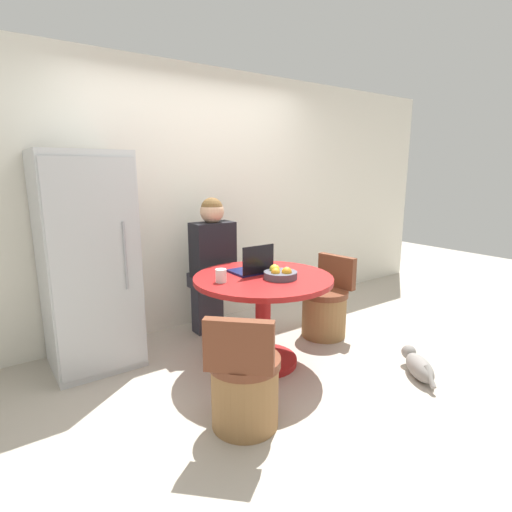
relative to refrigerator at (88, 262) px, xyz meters
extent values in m
plane|color=#B2A899|center=(1.21, -1.08, -0.87)|extent=(12.00, 12.00, 0.00)
cube|color=silver|center=(1.21, 0.37, 0.43)|extent=(7.00, 0.06, 2.60)
cube|color=silver|center=(0.00, 0.01, 0.00)|extent=(0.67, 0.64, 1.75)
cube|color=#AFB2B5|center=(0.00, -0.32, 0.00)|extent=(0.65, 0.01, 1.64)
cylinder|color=gray|center=(0.20, -0.33, 0.09)|extent=(0.02, 0.02, 0.52)
cylinder|color=maroon|center=(1.15, -0.83, -0.85)|extent=(0.58, 0.58, 0.05)
cylinder|color=maroon|center=(1.15, -0.83, -0.49)|extent=(0.13, 0.13, 0.67)
cylinder|color=maroon|center=(1.15, -0.83, -0.13)|extent=(1.13, 1.13, 0.04)
cylinder|color=olive|center=(0.56, -1.43, -0.67)|extent=(0.43, 0.43, 0.41)
cylinder|color=brown|center=(0.56, -1.43, -0.44)|extent=(0.45, 0.45, 0.06)
cube|color=brown|center=(0.43, -1.56, -0.25)|extent=(0.34, 0.33, 0.32)
cylinder|color=olive|center=(1.98, -0.71, -0.67)|extent=(0.43, 0.43, 0.41)
cylinder|color=brown|center=(1.98, -0.71, -0.44)|extent=(0.45, 0.45, 0.06)
cube|color=brown|center=(2.16, -0.68, -0.25)|extent=(0.13, 0.41, 0.32)
cube|color=#2D2D38|center=(1.10, 0.06, -0.64)|extent=(0.28, 0.16, 0.46)
cube|color=#2D2D38|center=(1.10, 0.00, -0.34)|extent=(0.32, 0.36, 0.14)
cube|color=black|center=(1.10, -0.08, -0.01)|extent=(0.40, 0.22, 0.52)
sphere|color=tan|center=(1.10, -0.08, 0.35)|extent=(0.22, 0.22, 0.22)
sphere|color=brown|center=(1.10, -0.08, 0.38)|extent=(0.21, 0.21, 0.21)
cube|color=#141947|center=(1.13, -0.65, -0.10)|extent=(0.30, 0.26, 0.02)
cube|color=black|center=(1.13, -0.78, 0.02)|extent=(0.30, 0.01, 0.23)
cylinder|color=#4C4C56|center=(1.22, -0.96, -0.09)|extent=(0.27, 0.27, 0.05)
sphere|color=#7A2D5B|center=(1.28, -0.96, -0.06)|extent=(0.06, 0.06, 0.06)
sphere|color=gold|center=(1.21, -0.90, -0.05)|extent=(0.08, 0.08, 0.08)
sphere|color=orange|center=(1.16, -0.97, -0.05)|extent=(0.07, 0.07, 0.07)
sphere|color=orange|center=(1.24, -1.01, -0.05)|extent=(0.08, 0.08, 0.08)
cylinder|color=white|center=(0.78, -0.78, -0.06)|extent=(0.09, 0.09, 0.10)
ellipsoid|color=gray|center=(2.01, -1.74, -0.79)|extent=(0.34, 0.41, 0.17)
sphere|color=gray|center=(2.12, -1.56, -0.76)|extent=(0.12, 0.12, 0.12)
cylinder|color=gray|center=(1.91, -1.88, -0.77)|extent=(0.12, 0.16, 0.13)
camera|label=1|loc=(-0.71, -3.33, 0.73)|focal=28.00mm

